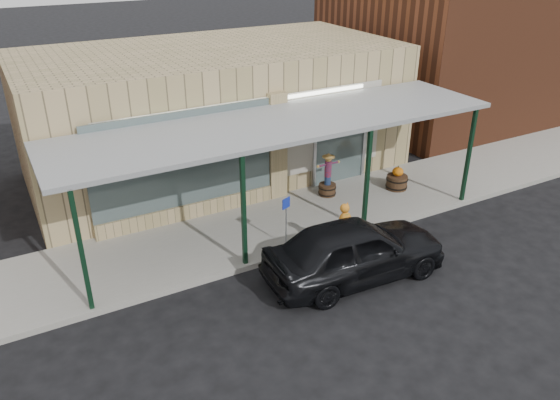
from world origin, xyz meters
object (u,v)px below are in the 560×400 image
barrel_scarecrow (328,181)px  handicap_sign (286,215)px  barrel_pumpkin (397,180)px  parked_sedan (355,250)px

barrel_scarecrow → handicap_sign: 3.33m
barrel_pumpkin → parked_sedan: parked_sedan is taller
barrel_scarecrow → barrel_pumpkin: bearing=-29.6°
barrel_pumpkin → parked_sedan: 5.09m
barrel_pumpkin → parked_sedan: bearing=-141.1°
barrel_scarecrow → barrel_pumpkin: 2.29m
barrel_scarecrow → handicap_sign: (-2.61, -2.03, 0.42)m
barrel_pumpkin → barrel_scarecrow: bearing=162.7°
handicap_sign → parked_sedan: (0.84, -1.84, -0.27)m
handicap_sign → barrel_pumpkin: bearing=-5.7°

